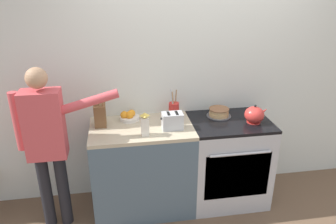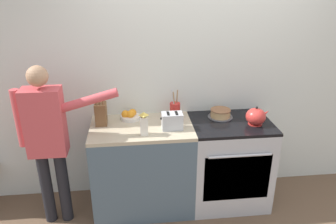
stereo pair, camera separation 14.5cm
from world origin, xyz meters
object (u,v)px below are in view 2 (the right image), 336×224
Objects in this scene: layer_cake at (220,114)px; fruit_bowl at (130,116)px; tea_kettle at (256,117)px; milk_carton at (144,124)px; person_baker at (48,135)px; utensil_crock at (175,110)px; toaster at (172,121)px; stove_range at (228,162)px; knife_block at (101,114)px.

layer_cake is 0.92m from fruit_bowl.
milk_carton reaches higher than tea_kettle.
milk_carton is at bearing -70.55° from fruit_bowl.
layer_cake is 1.13× the size of milk_carton.
tea_kettle is 1.96m from person_baker.
fruit_bowl is at bearing 176.19° from layer_cake.
person_baker reaches higher than utensil_crock.
milk_carton is (-0.27, -0.10, 0.03)m from toaster.
milk_carton is (-0.88, -0.18, 0.57)m from stove_range.
knife_block is at bearing 175.90° from stove_range.
knife_block reaches higher than stove_range.
tea_kettle is 0.15× the size of person_baker.
tea_kettle is 0.80m from utensil_crock.
knife_block is at bearing 146.31° from milk_carton.
toaster reaches higher than stove_range.
milk_carton is 0.14× the size of person_baker.
utensil_crock is (0.73, 0.09, -0.03)m from knife_block.
tea_kettle is 0.81× the size of knife_block.
person_baker is (-1.66, -0.25, -0.02)m from layer_cake.
person_baker is (-0.46, -0.22, -0.09)m from knife_block.
tea_kettle is 1.19× the size of fruit_bowl.
fruit_bowl is 0.39m from milk_carton.
utensil_crock is (-0.76, 0.26, 0.00)m from tea_kettle.
utensil_crock reaches higher than milk_carton.
person_baker is at bearing -171.33° from layer_cake.
utensil_crock reaches higher than tea_kettle.
fruit_bowl is (0.28, 0.09, -0.07)m from knife_block.
utensil_crock is at bearing 161.29° from tea_kettle.
layer_cake is at bearing -3.81° from fruit_bowl.
person_baker reaches higher than layer_cake.
stove_range is at bearing -4.10° from knife_block.
tea_kettle reaches higher than layer_cake.
layer_cake is 0.56m from toaster.
fruit_bowl is at bearing 179.76° from utensil_crock.
stove_range is at bearing 7.75° from toaster.
milk_carton reaches higher than layer_cake.
knife_block is 1.47× the size of fruit_bowl.
toaster reaches higher than fruit_bowl.
utensil_crock reaches higher than knife_block.
person_baker is at bearing -177.62° from toaster.
fruit_bowl is at bearing 9.43° from person_baker.
stove_range is 4.38× the size of toaster.
toaster is (-0.61, -0.08, 0.54)m from stove_range.
tea_kettle is at bearing -12.02° from fruit_bowl.
utensil_crock is 0.19× the size of person_baker.
fruit_bowl is 0.12× the size of person_baker.
tea_kettle reaches higher than fruit_bowl.
tea_kettle is at bearing -33.57° from layer_cake.
tea_kettle is 1.50m from knife_block.
toaster is at bearing -179.47° from tea_kettle.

